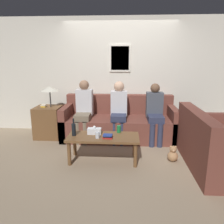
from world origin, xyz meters
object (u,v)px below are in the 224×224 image
person_left (84,108)px  teddy_bear (173,155)px  coffee_table (103,140)px  person_middle (119,109)px  couch_main (119,123)px  couch_side (215,148)px  drinking_glass (98,135)px  person_right (155,111)px  wine_bottle (74,129)px

person_left → teddy_bear: size_ratio=4.52×
coffee_table → person_middle: bearing=77.4°
couch_main → person_middle: 0.41m
couch_side → person_left: 2.59m
drinking_glass → person_right: person_right is taller
wine_bottle → person_right: (1.46, 0.99, 0.10)m
couch_side → coffee_table: (-1.80, 0.10, 0.06)m
couch_side → coffee_table: size_ratio=1.35×
wine_bottle → teddy_bear: 1.72m
person_middle → coffee_table: bearing=-102.6°
couch_side → person_left: size_ratio=1.28×
person_right → teddy_bear: (0.20, -0.94, -0.53)m
coffee_table → person_right: bearing=45.4°
wine_bottle → drinking_glass: bearing=-13.6°
couch_main → person_middle: size_ratio=1.94×
drinking_glass → wine_bottle: bearing=166.4°
person_middle → teddy_bear: bearing=-45.1°
person_middle → person_right: 0.75m
couch_side → couch_main: bearing=50.9°
coffee_table → couch_side: bearing=-3.2°
drinking_glass → person_right: size_ratio=0.09×
teddy_bear → drinking_glass: bearing=-173.1°
couch_side → drinking_glass: (-1.87, -0.00, 0.18)m
coffee_table → person_left: (-0.51, 1.02, 0.30)m
couch_main → person_left: size_ratio=1.91×
wine_bottle → drinking_glass: size_ratio=2.88×
couch_side → coffee_table: 1.80m
wine_bottle → teddy_bear: wine_bottle is taller
couch_side → teddy_bear: 0.67m
drinking_glass → couch_main: bearing=76.5°
coffee_table → person_middle: person_middle is taller
teddy_bear → wine_bottle: bearing=-178.2°
couch_side → wine_bottle: size_ratio=5.43×
person_left → teddy_bear: (1.68, -0.98, -0.56)m
person_left → teddy_bear: 2.03m
person_middle → teddy_bear: 1.46m
couch_main → person_right: person_right is taller
wine_bottle → couch_side: bearing=-2.4°
couch_side → person_right: person_right is taller
coffee_table → teddy_bear: bearing=2.3°
coffee_table → teddy_bear: size_ratio=4.28×
couch_main → drinking_glass: size_ratio=23.32×
wine_bottle → person_middle: 1.24m
couch_main → couch_side: size_ratio=1.49×
coffee_table → person_middle: (0.22, 1.00, 0.30)m
wine_bottle → couch_main: bearing=58.8°
couch_main → teddy_bear: bearing=-50.0°
wine_bottle → teddy_bear: size_ratio=1.07×
person_left → drinking_glass: bearing=-69.0°
coffee_table → teddy_bear: (1.17, 0.05, -0.26)m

